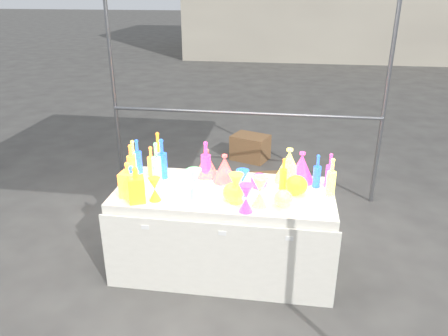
# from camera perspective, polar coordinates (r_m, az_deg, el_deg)

# --- Properties ---
(ground) EXTENTS (80.00, 80.00, 0.00)m
(ground) POSITION_cam_1_polar(r_m,az_deg,el_deg) (4.00, -0.00, -12.64)
(ground) COLOR #5F5D58
(ground) RESTS_ON ground
(display_table) EXTENTS (1.84, 0.83, 0.75)m
(display_table) POSITION_cam_1_polar(r_m,az_deg,el_deg) (3.78, -0.02, -8.11)
(display_table) COLOR white
(display_table) RESTS_ON ground
(cardboard_box_closed) EXTENTS (0.59, 0.51, 0.36)m
(cardboard_box_closed) POSITION_cam_1_polar(r_m,az_deg,el_deg) (6.23, 3.45, 2.70)
(cardboard_box_closed) COLOR brown
(cardboard_box_closed) RESTS_ON ground
(cardboard_box_flat) EXTENTS (0.75, 0.61, 0.06)m
(cardboard_box_flat) POSITION_cam_1_polar(r_m,az_deg,el_deg) (5.59, 6.98, -1.52)
(cardboard_box_flat) COLOR brown
(cardboard_box_flat) RESTS_ON ground
(bottle_0) EXTENTS (0.09, 0.09, 0.30)m
(bottle_0) POSITION_cam_1_polar(r_m,az_deg,el_deg) (3.91, -12.04, 0.99)
(bottle_0) COLOR red
(bottle_0) RESTS_ON display_table
(bottle_1) EXTENTS (0.09, 0.09, 0.32)m
(bottle_1) POSITION_cam_1_polar(r_m,az_deg,el_deg) (3.96, -11.23, 1.52)
(bottle_1) COLOR #167C40
(bottle_1) RESTS_ON display_table
(bottle_2) EXTENTS (0.09, 0.09, 0.36)m
(bottle_2) POSITION_cam_1_polar(r_m,az_deg,el_deg) (3.99, -8.58, 2.20)
(bottle_2) COLOR yellow
(bottle_2) RESTS_ON display_table
(bottle_3) EXTENTS (0.12, 0.12, 0.34)m
(bottle_3) POSITION_cam_1_polar(r_m,az_deg,el_deg) (3.78, -2.39, 1.09)
(bottle_3) COLOR #1D61AA
(bottle_3) RESTS_ON display_table
(bottle_4) EXTENTS (0.08, 0.08, 0.31)m
(bottle_4) POSITION_cam_1_polar(r_m,az_deg,el_deg) (3.96, -11.75, 1.43)
(bottle_4) COLOR #157985
(bottle_4) RESTS_ON display_table
(bottle_5) EXTENTS (0.09, 0.09, 0.37)m
(bottle_5) POSITION_cam_1_polar(r_m,az_deg,el_deg) (3.72, -8.81, 0.67)
(bottle_5) COLOR #BF269D
(bottle_5) RESTS_ON display_table
(bottle_6) EXTENTS (0.09, 0.09, 0.27)m
(bottle_6) POSITION_cam_1_polar(r_m,az_deg,el_deg) (3.90, -9.49, 0.93)
(bottle_6) COLOR red
(bottle_6) RESTS_ON display_table
(bottle_7) EXTENTS (0.10, 0.10, 0.36)m
(bottle_7) POSITION_cam_1_polar(r_m,az_deg,el_deg) (3.81, -8.08, 1.22)
(bottle_7) COLOR #167C40
(bottle_7) RESTS_ON display_table
(decanter_0) EXTENTS (0.14, 0.14, 0.30)m
(decanter_0) POSITION_cam_1_polar(r_m,az_deg,el_deg) (3.54, -12.38, -1.45)
(decanter_0) COLOR red
(decanter_0) RESTS_ON display_table
(decanter_1) EXTENTS (0.16, 0.16, 0.29)m
(decanter_1) POSITION_cam_1_polar(r_m,az_deg,el_deg) (3.44, -11.41, -2.11)
(decanter_1) COLOR yellow
(decanter_1) RESTS_ON display_table
(decanter_2) EXTENTS (0.11, 0.11, 0.26)m
(decanter_2) POSITION_cam_1_polar(r_m,az_deg,el_deg) (3.54, -11.94, -1.69)
(decanter_2) COLOR #167C40
(decanter_2) RESTS_ON display_table
(hourglass_0) EXTENTS (0.13, 0.13, 0.19)m
(hourglass_0) POSITION_cam_1_polar(r_m,az_deg,el_deg) (3.45, -9.04, -2.75)
(hourglass_0) COLOR yellow
(hourglass_0) RESTS_ON display_table
(hourglass_1) EXTENTS (0.14, 0.14, 0.22)m
(hourglass_1) POSITION_cam_1_polar(r_m,az_deg,el_deg) (3.24, 2.90, -3.97)
(hourglass_1) COLOR #1D61AA
(hourglass_1) RESTS_ON display_table
(hourglass_2) EXTENTS (0.16, 0.16, 0.24)m
(hourglass_2) POSITION_cam_1_polar(r_m,az_deg,el_deg) (3.32, 4.71, -3.15)
(hourglass_2) COLOR #157985
(hourglass_2) RESTS_ON display_table
(hourglass_3) EXTENTS (0.13, 0.13, 0.24)m
(hourglass_3) POSITION_cam_1_polar(r_m,az_deg,el_deg) (3.46, -3.91, -2.01)
(hourglass_3) COLOR #BF269D
(hourglass_3) RESTS_ON display_table
(hourglass_4) EXTENTS (0.15, 0.15, 0.24)m
(hourglass_4) POSITION_cam_1_polar(r_m,az_deg,el_deg) (3.38, 1.59, -2.65)
(hourglass_4) COLOR red
(hourglass_4) RESTS_ON display_table
(hourglass_5) EXTENTS (0.12, 0.12, 0.21)m
(hourglass_5) POSITION_cam_1_polar(r_m,az_deg,el_deg) (3.50, 2.42, -1.90)
(hourglass_5) COLOR #167C40
(hourglass_5) RESTS_ON display_table
(globe_0) EXTENTS (0.22, 0.22, 0.13)m
(globe_0) POSITION_cam_1_polar(r_m,az_deg,el_deg) (3.41, 1.24, -3.32)
(globe_0) COLOR red
(globe_0) RESTS_ON display_table
(globe_1) EXTENTS (0.16, 0.16, 0.12)m
(globe_1) POSITION_cam_1_polar(r_m,az_deg,el_deg) (3.37, 7.73, -4.06)
(globe_1) COLOR #157985
(globe_1) RESTS_ON display_table
(globe_2) EXTENTS (0.21, 0.21, 0.14)m
(globe_2) POSITION_cam_1_polar(r_m,az_deg,el_deg) (3.57, 9.45, -2.34)
(globe_2) COLOR yellow
(globe_2) RESTS_ON display_table
(globe_3) EXTENTS (0.18, 0.18, 0.12)m
(globe_3) POSITION_cam_1_polar(r_m,az_deg,el_deg) (3.65, 4.62, -1.74)
(globe_3) COLOR #1D61AA
(globe_3) RESTS_ON display_table
(lampshade_0) EXTENTS (0.27, 0.27, 0.24)m
(lampshade_0) POSITION_cam_1_polar(r_m,az_deg,el_deg) (3.73, 0.08, -0.01)
(lampshade_0) COLOR yellow
(lampshade_0) RESTS_ON display_table
(lampshade_1) EXTENTS (0.22, 0.22, 0.25)m
(lampshade_1) POSITION_cam_1_polar(r_m,az_deg,el_deg) (3.83, -2.30, 0.67)
(lampshade_1) COLOR yellow
(lampshade_1) RESTS_ON display_table
(lampshade_2) EXTENTS (0.25, 0.25, 0.27)m
(lampshade_2) POSITION_cam_1_polar(r_m,az_deg,el_deg) (3.79, 10.10, 0.16)
(lampshade_2) COLOR #1D61AA
(lampshade_2) RESTS_ON display_table
(lampshade_3) EXTENTS (0.32, 0.32, 0.29)m
(lampshade_3) POSITION_cam_1_polar(r_m,az_deg,el_deg) (3.78, 8.49, 0.43)
(lampshade_3) COLOR #157985
(lampshade_3) RESTS_ON display_table
(bottle_8) EXTENTS (0.08, 0.08, 0.29)m
(bottle_8) POSITION_cam_1_polar(r_m,az_deg,el_deg) (3.70, 12.08, -0.38)
(bottle_8) COLOR #167C40
(bottle_8) RESTS_ON display_table
(bottle_9) EXTENTS (0.07, 0.07, 0.27)m
(bottle_9) POSITION_cam_1_polar(r_m,az_deg,el_deg) (3.62, 7.77, -0.74)
(bottle_9) COLOR yellow
(bottle_9) RESTS_ON display_table
(bottle_10) EXTENTS (0.07, 0.07, 0.30)m
(bottle_10) POSITION_cam_1_polar(r_m,az_deg,el_deg) (3.72, 13.65, -0.29)
(bottle_10) COLOR #1D61AA
(bottle_10) RESTS_ON display_table
(bottle_11) EXTENTS (0.08, 0.08, 0.32)m
(bottle_11) POSITION_cam_1_polar(r_m,az_deg,el_deg) (3.56, 13.86, -1.16)
(bottle_11) COLOR #157985
(bottle_11) RESTS_ON display_table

